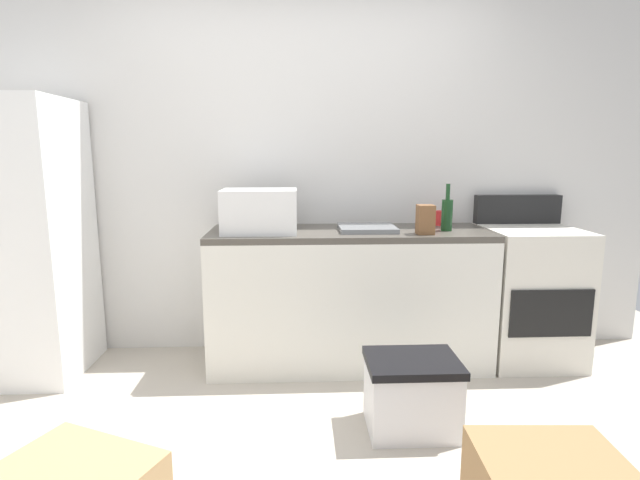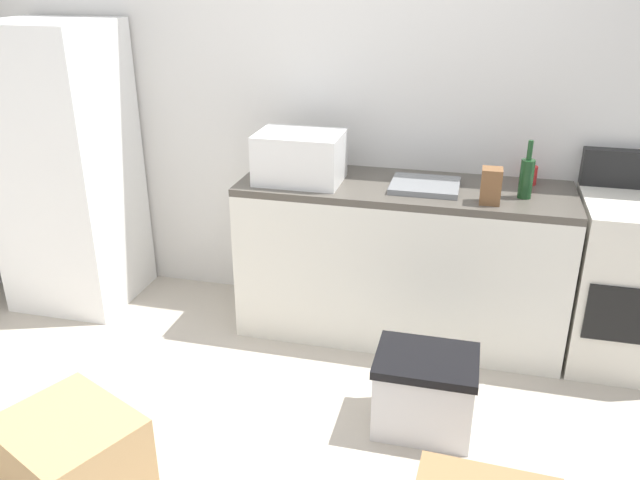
{
  "view_description": "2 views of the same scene",
  "coord_description": "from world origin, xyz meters",
  "px_view_note": "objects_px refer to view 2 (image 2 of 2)",
  "views": [
    {
      "loc": [
        -0.04,
        -1.92,
        1.39
      ],
      "look_at": [
        0.09,
        0.73,
        0.92
      ],
      "focal_mm": 27.56,
      "sensor_mm": 36.0,
      "label": 1
    },
    {
      "loc": [
        0.66,
        -2.15,
        2.01
      ],
      "look_at": [
        -0.08,
        0.81,
        0.7
      ],
      "focal_mm": 36.29,
      "sensor_mm": 36.0,
      "label": 2
    }
  ],
  "objects_px": {
    "coffee_mug": "(529,175)",
    "storage_bin": "(424,391)",
    "stove_oven": "(631,281)",
    "knife_block": "(491,186)",
    "microwave": "(300,157)",
    "cardboard_box_medium": "(70,453)",
    "wine_bottle": "(526,177)",
    "refrigerator": "(67,168)"
  },
  "relations": [
    {
      "from": "microwave",
      "to": "coffee_mug",
      "type": "bearing_deg",
      "value": 11.62
    },
    {
      "from": "microwave",
      "to": "coffee_mug",
      "type": "relative_size",
      "value": 4.6
    },
    {
      "from": "stove_oven",
      "to": "wine_bottle",
      "type": "relative_size",
      "value": 3.67
    },
    {
      "from": "storage_bin",
      "to": "wine_bottle",
      "type": "bearing_deg",
      "value": 63.99
    },
    {
      "from": "refrigerator",
      "to": "storage_bin",
      "type": "bearing_deg",
      "value": -19.14
    },
    {
      "from": "coffee_mug",
      "to": "storage_bin",
      "type": "height_order",
      "value": "coffee_mug"
    },
    {
      "from": "stove_oven",
      "to": "coffee_mug",
      "type": "bearing_deg",
      "value": 162.3
    },
    {
      "from": "stove_oven",
      "to": "cardboard_box_medium",
      "type": "distance_m",
      "value": 2.85
    },
    {
      "from": "microwave",
      "to": "wine_bottle",
      "type": "bearing_deg",
      "value": 0.58
    },
    {
      "from": "stove_oven",
      "to": "coffee_mug",
      "type": "height_order",
      "value": "stove_oven"
    },
    {
      "from": "wine_bottle",
      "to": "cardboard_box_medium",
      "type": "bearing_deg",
      "value": -139.24
    },
    {
      "from": "microwave",
      "to": "cardboard_box_medium",
      "type": "distance_m",
      "value": 1.83
    },
    {
      "from": "microwave",
      "to": "cardboard_box_medium",
      "type": "xyz_separation_m",
      "value": [
        -0.57,
        -1.5,
        -0.88
      ]
    },
    {
      "from": "refrigerator",
      "to": "knife_block",
      "type": "relative_size",
      "value": 9.54
    },
    {
      "from": "knife_block",
      "to": "storage_bin",
      "type": "relative_size",
      "value": 0.39
    },
    {
      "from": "refrigerator",
      "to": "wine_bottle",
      "type": "xyz_separation_m",
      "value": [
        2.67,
        -0.0,
        0.15
      ]
    },
    {
      "from": "knife_block",
      "to": "cardboard_box_medium",
      "type": "xyz_separation_m",
      "value": [
        -1.58,
        -1.39,
        -0.83
      ]
    },
    {
      "from": "refrigerator",
      "to": "wine_bottle",
      "type": "bearing_deg",
      "value": -0.07
    },
    {
      "from": "stove_oven",
      "to": "knife_block",
      "type": "xyz_separation_m",
      "value": [
        -0.77,
        -0.19,
        0.52
      ]
    },
    {
      "from": "refrigerator",
      "to": "cardboard_box_medium",
      "type": "bearing_deg",
      "value": -58.97
    },
    {
      "from": "stove_oven",
      "to": "knife_block",
      "type": "distance_m",
      "value": 0.95
    },
    {
      "from": "wine_bottle",
      "to": "cardboard_box_medium",
      "type": "distance_m",
      "value": 2.47
    },
    {
      "from": "refrigerator",
      "to": "cardboard_box_medium",
      "type": "distance_m",
      "value": 1.9
    },
    {
      "from": "stove_oven",
      "to": "wine_bottle",
      "type": "height_order",
      "value": "wine_bottle"
    },
    {
      "from": "cardboard_box_medium",
      "to": "storage_bin",
      "type": "xyz_separation_m",
      "value": [
        1.37,
        0.72,
        0.03
      ]
    },
    {
      "from": "refrigerator",
      "to": "cardboard_box_medium",
      "type": "xyz_separation_m",
      "value": [
        0.91,
        -1.52,
        -0.7
      ]
    },
    {
      "from": "refrigerator",
      "to": "microwave",
      "type": "height_order",
      "value": "refrigerator"
    },
    {
      "from": "refrigerator",
      "to": "stove_oven",
      "type": "relative_size",
      "value": 1.56
    },
    {
      "from": "stove_oven",
      "to": "knife_block",
      "type": "bearing_deg",
      "value": -166.47
    },
    {
      "from": "stove_oven",
      "to": "knife_block",
      "type": "height_order",
      "value": "stove_oven"
    },
    {
      "from": "wine_bottle",
      "to": "coffee_mug",
      "type": "bearing_deg",
      "value": 82.19
    },
    {
      "from": "refrigerator",
      "to": "coffee_mug",
      "type": "relative_size",
      "value": 17.17
    },
    {
      "from": "storage_bin",
      "to": "knife_block",
      "type": "bearing_deg",
      "value": 72.13
    },
    {
      "from": "coffee_mug",
      "to": "storage_bin",
      "type": "xyz_separation_m",
      "value": [
        -0.42,
        -1.03,
        -0.76
      ]
    },
    {
      "from": "coffee_mug",
      "to": "knife_block",
      "type": "distance_m",
      "value": 0.42
    },
    {
      "from": "wine_bottle",
      "to": "coffee_mug",
      "type": "distance_m",
      "value": 0.25
    },
    {
      "from": "microwave",
      "to": "storage_bin",
      "type": "height_order",
      "value": "microwave"
    },
    {
      "from": "wine_bottle",
      "to": "knife_block",
      "type": "relative_size",
      "value": 1.67
    },
    {
      "from": "knife_block",
      "to": "storage_bin",
      "type": "height_order",
      "value": "knife_block"
    },
    {
      "from": "knife_block",
      "to": "storage_bin",
      "type": "xyz_separation_m",
      "value": [
        -0.21,
        -0.66,
        -0.8
      ]
    },
    {
      "from": "stove_oven",
      "to": "microwave",
      "type": "relative_size",
      "value": 2.39
    },
    {
      "from": "stove_oven",
      "to": "storage_bin",
      "type": "distance_m",
      "value": 1.33
    }
  ]
}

